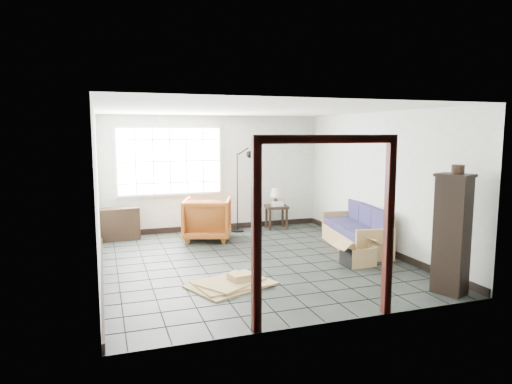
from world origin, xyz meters
name	(u,v)px	position (x,y,z in m)	size (l,w,h in m)	color
ground	(252,261)	(0.00, 0.00, 0.00)	(5.50, 5.50, 0.00)	black
room_shell	(252,165)	(0.00, 0.03, 1.68)	(5.02, 5.52, 2.61)	#ACAFA8
window_panel	(170,161)	(-1.00, 2.70, 1.60)	(2.32, 0.08, 1.52)	silver
doorway_trim	(327,207)	(0.00, -2.70, 1.38)	(1.80, 0.08, 2.20)	#38100C
futon_sofa	(358,233)	(2.21, 0.18, 0.30)	(1.01, 1.98, 0.84)	#B47E51
armchair	(207,217)	(-0.38, 1.84, 0.48)	(0.94, 0.88, 0.96)	brown
side_table	(276,210)	(1.39, 2.40, 0.44)	(0.56, 0.56, 0.54)	black
table_lamp	(276,193)	(1.38, 2.43, 0.82)	(0.30, 0.30, 0.40)	black
projector	(277,204)	(1.38, 2.33, 0.59)	(0.26, 0.21, 0.09)	silver
floor_lamp	(243,187)	(0.58, 2.40, 1.01)	(0.58, 0.38, 1.89)	black
console_shelf	(118,224)	(-2.15, 2.40, 0.33)	(0.89, 0.43, 0.67)	black
tall_shelf	(452,233)	(2.09, -2.40, 0.85)	(0.50, 0.55, 1.67)	black
pot	(458,169)	(2.08, -2.46, 1.73)	(0.20, 0.20, 0.12)	black
open_box	(358,256)	(1.61, -0.80, 0.16)	(0.80, 0.41, 0.45)	olive
cardboard_pile	(233,282)	(-0.68, -1.12, 0.04)	(1.39, 1.21, 0.17)	olive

